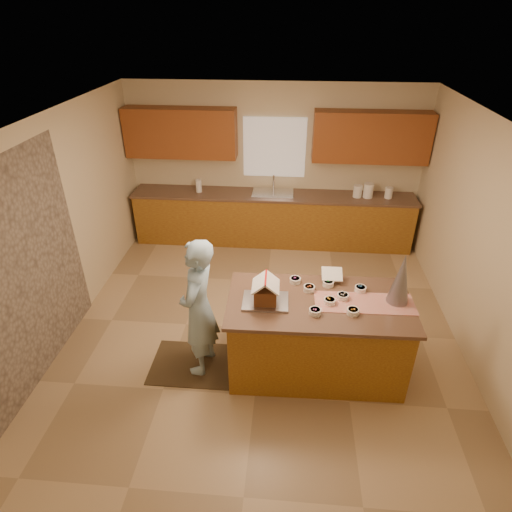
% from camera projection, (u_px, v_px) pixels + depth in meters
% --- Properties ---
extents(floor, '(5.50, 5.50, 0.00)m').
position_uv_depth(floor, '(262.00, 328.00, 5.68)').
color(floor, tan).
rests_on(floor, ground).
extents(ceiling, '(5.50, 5.50, 0.00)m').
position_uv_depth(ceiling, '(264.00, 122.00, 4.31)').
color(ceiling, silver).
rests_on(ceiling, floor).
extents(wall_back, '(5.50, 5.50, 0.00)m').
position_uv_depth(wall_back, '(274.00, 164.00, 7.36)').
color(wall_back, beige).
rests_on(wall_back, floor).
extents(wall_front, '(5.50, 5.50, 0.00)m').
position_uv_depth(wall_front, '(232.00, 449.00, 2.64)').
color(wall_front, beige).
rests_on(wall_front, floor).
extents(wall_left, '(5.50, 5.50, 0.00)m').
position_uv_depth(wall_left, '(58.00, 231.00, 5.18)').
color(wall_left, beige).
rests_on(wall_left, floor).
extents(wall_right, '(5.50, 5.50, 0.00)m').
position_uv_depth(wall_right, '(483.00, 248.00, 4.82)').
color(wall_right, beige).
rests_on(wall_right, floor).
extents(stone_accent, '(0.00, 2.50, 2.50)m').
position_uv_depth(stone_accent, '(26.00, 274.00, 4.54)').
color(stone_accent, gray).
rests_on(stone_accent, wall_left).
extents(window_curtain, '(1.05, 0.03, 1.00)m').
position_uv_depth(window_curtain, '(275.00, 148.00, 7.18)').
color(window_curtain, white).
rests_on(window_curtain, wall_back).
extents(back_counter_base, '(4.80, 0.60, 0.88)m').
position_uv_depth(back_counter_base, '(272.00, 219.00, 7.56)').
color(back_counter_base, olive).
rests_on(back_counter_base, floor).
extents(back_counter_top, '(4.85, 0.63, 0.04)m').
position_uv_depth(back_counter_top, '(273.00, 195.00, 7.33)').
color(back_counter_top, brown).
rests_on(back_counter_top, back_counter_base).
extents(upper_cabinet_left, '(1.85, 0.35, 0.80)m').
position_uv_depth(upper_cabinet_left, '(181.00, 133.00, 7.04)').
color(upper_cabinet_left, brown).
rests_on(upper_cabinet_left, wall_back).
extents(upper_cabinet_right, '(1.85, 0.35, 0.80)m').
position_uv_depth(upper_cabinet_right, '(371.00, 137.00, 6.81)').
color(upper_cabinet_right, brown).
rests_on(upper_cabinet_right, wall_back).
extents(sink, '(0.70, 0.45, 0.12)m').
position_uv_depth(sink, '(273.00, 196.00, 7.34)').
color(sink, silver).
rests_on(sink, back_counter_top).
extents(faucet, '(0.03, 0.03, 0.28)m').
position_uv_depth(faucet, '(274.00, 183.00, 7.40)').
color(faucet, silver).
rests_on(faucet, back_counter_top).
extents(island_base, '(1.92, 0.99, 0.93)m').
position_uv_depth(island_base, '(316.00, 337.00, 4.84)').
color(island_base, olive).
rests_on(island_base, floor).
extents(island_top, '(2.01, 1.07, 0.04)m').
position_uv_depth(island_top, '(320.00, 303.00, 4.59)').
color(island_top, brown).
rests_on(island_top, island_base).
extents(table_runner, '(1.06, 0.40, 0.01)m').
position_uv_depth(table_runner, '(364.00, 303.00, 4.55)').
color(table_runner, '#B51E0C').
rests_on(table_runner, island_top).
extents(baking_tray, '(0.49, 0.37, 0.03)m').
position_uv_depth(baking_tray, '(265.00, 301.00, 4.56)').
color(baking_tray, silver).
rests_on(baking_tray, island_top).
extents(cookbook, '(0.24, 0.19, 0.10)m').
position_uv_depth(cookbook, '(332.00, 274.00, 4.87)').
color(cookbook, white).
rests_on(cookbook, island_top).
extents(tinsel_tree, '(0.24, 0.24, 0.58)m').
position_uv_depth(tinsel_tree, '(401.00, 279.00, 4.43)').
color(tinsel_tree, '#9FA0AA').
rests_on(tinsel_tree, island_top).
extents(rug, '(1.14, 0.74, 0.01)m').
position_uv_depth(rug, '(200.00, 364.00, 5.11)').
color(rug, black).
rests_on(rug, floor).
extents(boy, '(0.48, 0.66, 1.67)m').
position_uv_depth(boy, '(199.00, 308.00, 4.68)').
color(boy, '#9AC0DB').
rests_on(boy, rug).
extents(canister_a, '(0.15, 0.15, 0.20)m').
position_uv_depth(canister_a, '(358.00, 191.00, 7.16)').
color(canister_a, white).
rests_on(canister_a, back_counter_top).
extents(canister_b, '(0.17, 0.17, 0.24)m').
position_uv_depth(canister_b, '(368.00, 190.00, 7.14)').
color(canister_b, white).
rests_on(canister_b, back_counter_top).
extents(canister_c, '(0.13, 0.13, 0.18)m').
position_uv_depth(canister_c, '(389.00, 193.00, 7.13)').
color(canister_c, white).
rests_on(canister_c, back_counter_top).
extents(paper_towel, '(0.10, 0.10, 0.22)m').
position_uv_depth(paper_towel, '(199.00, 186.00, 7.36)').
color(paper_towel, white).
rests_on(paper_towel, back_counter_top).
extents(gingerbread_house, '(0.30, 0.30, 0.30)m').
position_uv_depth(gingerbread_house, '(266.00, 292.00, 4.50)').
color(gingerbread_house, '#5D3118').
rests_on(gingerbread_house, baking_tray).
extents(candy_bowls, '(0.85, 0.69, 0.06)m').
position_uv_depth(candy_bowls, '(329.00, 295.00, 4.63)').
color(candy_bowls, '#CA4C23').
rests_on(candy_bowls, island_top).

